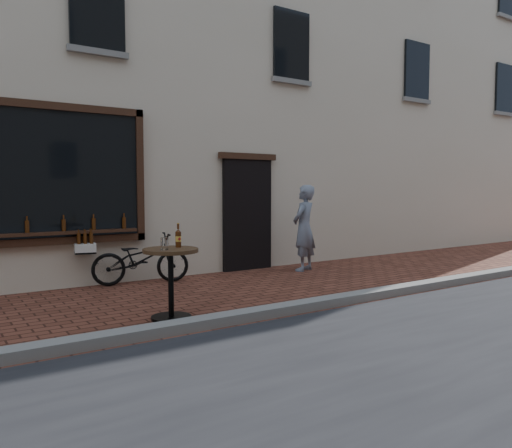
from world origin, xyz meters
TOP-DOWN VIEW (x-y plane):
  - ground at (0.00, 0.00)m, footprint 90.00×90.00m
  - kerb at (0.00, 0.20)m, footprint 90.00×0.25m
  - shop_building at (0.00, 6.50)m, footprint 28.00×6.20m
  - cargo_bicycle at (-0.46, 3.21)m, footprint 1.95×0.89m
  - bistro_table at (-0.96, 0.78)m, footprint 0.69×0.69m
  - pedestrian at (2.76, 2.72)m, footprint 0.73×0.64m

SIDE VIEW (x-z plane):
  - ground at x=0.00m, z-range 0.00..0.00m
  - kerb at x=0.00m, z-range 0.00..0.12m
  - cargo_bicycle at x=-0.46m, z-range -0.02..0.90m
  - bistro_table at x=-0.96m, z-range 0.04..1.22m
  - pedestrian at x=2.76m, z-range 0.00..1.70m
  - shop_building at x=0.00m, z-range 0.00..10.00m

